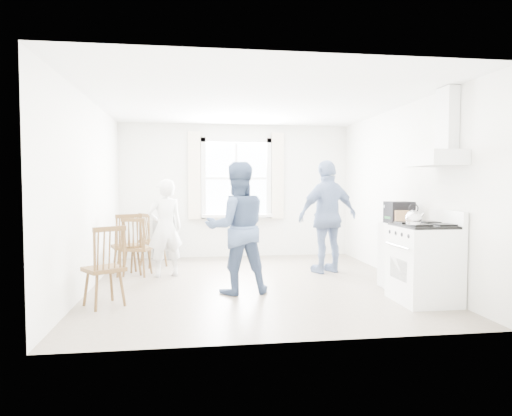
{
  "coord_description": "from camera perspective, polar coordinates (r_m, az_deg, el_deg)",
  "views": [
    {
      "loc": [
        -0.87,
        -6.48,
        1.43
      ],
      "look_at": [
        0.07,
        0.2,
        1.08
      ],
      "focal_mm": 32.0,
      "sensor_mm": 36.0,
      "label": 1
    }
  ],
  "objects": [
    {
      "name": "windsor_chair_a",
      "position": [
        7.4,
        -15.73,
        -3.59
      ],
      "size": [
        0.53,
        0.52,
        0.98
      ],
      "color": "#4B3218",
      "rests_on": "ground"
    },
    {
      "name": "potted_plant",
      "position": [
        8.94,
        -0.18,
        0.26
      ],
      "size": [
        0.22,
        0.22,
        0.31
      ],
      "primitive_type": "imported",
      "rotation": [
        0.0,
        0.0,
        -0.32
      ],
      "color": "#316E34",
      "rests_on": "window_assembly"
    },
    {
      "name": "cardboard_box",
      "position": [
        6.39,
        18.19,
        -1.11
      ],
      "size": [
        0.34,
        0.28,
        0.19
      ],
      "primitive_type": "cube",
      "rotation": [
        0.0,
        0.0,
        -0.3
      ],
      "color": "#A2794E",
      "rests_on": "low_cabinet"
    },
    {
      "name": "windsor_chair_b",
      "position": [
        7.31,
        -14.9,
        -3.95
      ],
      "size": [
        0.47,
        0.47,
        0.92
      ],
      "color": "#4B3218",
      "rests_on": "ground"
    },
    {
      "name": "windsor_chair_d",
      "position": [
        8.12,
        -13.37,
        -3.17
      ],
      "size": [
        0.53,
        0.54,
        0.94
      ],
      "color": "#4B3218",
      "rests_on": "ground"
    },
    {
      "name": "stereo_stack",
      "position": [
        6.53,
        17.46,
        -0.53
      ],
      "size": [
        0.34,
        0.3,
        0.3
      ],
      "color": "black",
      "rests_on": "low_cabinet"
    },
    {
      "name": "person_left",
      "position": [
        7.19,
        -11.3,
        -2.47
      ],
      "size": [
        0.71,
        0.71,
        1.51
      ],
      "primitive_type": "imported",
      "rotation": [
        0.0,
        0.0,
        3.49
      ],
      "color": "white",
      "rests_on": "ground"
    },
    {
      "name": "low_cabinet",
      "position": [
        6.56,
        17.9,
        -5.77
      ],
      "size": [
        0.5,
        0.55,
        0.9
      ],
      "primitive_type": "cube",
      "color": "silver",
      "rests_on": "ground"
    },
    {
      "name": "gas_stove",
      "position": [
        5.91,
        20.27,
        -6.44
      ],
      "size": [
        0.68,
        0.76,
        1.12
      ],
      "color": "white",
      "rests_on": "ground"
    },
    {
      "name": "person_right",
      "position": [
        7.45,
        8.97,
        -1.07
      ],
      "size": [
        1.34,
        1.34,
        1.82
      ],
      "primitive_type": "imported",
      "rotation": [
        0.0,
        0.0,
        3.44
      ],
      "color": "navy",
      "rests_on": "ground"
    },
    {
      "name": "window_assembly",
      "position": [
        8.97,
        -2.46,
        3.18
      ],
      "size": [
        1.88,
        0.24,
        1.7
      ],
      "color": "white",
      "rests_on": "room_shell"
    },
    {
      "name": "windsor_chair_c",
      "position": [
        5.57,
        -18.09,
        -5.91
      ],
      "size": [
        0.56,
        0.55,
        0.96
      ],
      "color": "#4B3218",
      "rests_on": "ground"
    },
    {
      "name": "shelf_unit",
      "position": [
        8.89,
        -11.41,
        -3.74
      ],
      "size": [
        0.4,
        0.3,
        0.8
      ],
      "primitive_type": "cube",
      "color": "slate",
      "rests_on": "ground"
    },
    {
      "name": "kettle",
      "position": [
        5.57,
        19.09,
        -1.24
      ],
      "size": [
        0.18,
        0.18,
        0.26
      ],
      "color": "silver",
      "rests_on": "gas_stove"
    },
    {
      "name": "person_mid",
      "position": [
        5.98,
        -2.37,
        -2.5
      ],
      "size": [
        0.93,
        0.93,
        1.72
      ],
      "primitive_type": "imported",
      "rotation": [
        0.0,
        0.0,
        3.26
      ],
      "color": "#415479",
      "rests_on": "ground"
    },
    {
      "name": "room_shell",
      "position": [
        6.54,
        -0.38,
        1.82
      ],
      "size": [
        4.62,
        5.12,
        2.64
      ],
      "color": "gray",
      "rests_on": "ground"
    },
    {
      "name": "range_hood",
      "position": [
        5.93,
        21.9,
        7.29
      ],
      "size": [
        0.45,
        0.76,
        0.94
      ],
      "color": "silver",
      "rests_on": "room_shell"
    }
  ]
}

